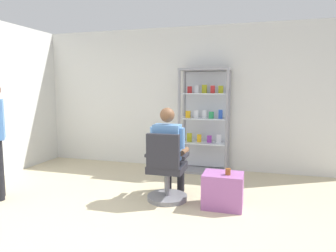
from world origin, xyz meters
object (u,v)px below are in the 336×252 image
display_cabinet_main (205,120)px  office_chair (166,173)px  storage_crate (223,190)px  seated_shopkeeper (169,148)px  tea_glass (228,172)px

display_cabinet_main → office_chair: display_cabinet_main is taller
storage_crate → office_chair: bearing=-179.9°
seated_shopkeeper → tea_glass: size_ratio=15.51×
display_cabinet_main → seated_shopkeeper: display_cabinet_main is taller
office_chair → seated_shopkeeper: seated_shopkeeper is taller
display_cabinet_main → seated_shopkeeper: 1.55m
office_chair → storage_crate: office_chair is taller
office_chair → tea_glass: 0.84m
storage_crate → seated_shopkeeper: bearing=168.1°
storage_crate → tea_glass: size_ratio=6.16×
display_cabinet_main → storage_crate: size_ratio=3.71×
storage_crate → display_cabinet_main: bearing=107.5°
office_chair → storage_crate: bearing=0.1°
office_chair → seated_shopkeeper: bearing=90.8°
seated_shopkeeper → storage_crate: 0.93m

